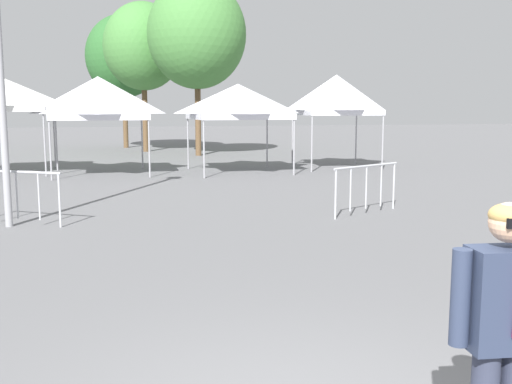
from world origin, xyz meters
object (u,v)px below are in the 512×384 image
at_px(tree_behind_tents_right, 197,34).
at_px(tree_behind_tents_center, 143,47).
at_px(canopy_tent_far_right, 1,94).
at_px(canopy_tent_far_left, 336,95).
at_px(person_foreground, 503,330).
at_px(tree_behind_tents_left, 123,57).
at_px(canopy_tent_right_of_center, 99,98).
at_px(canopy_tent_left_of_center, 238,102).
at_px(crowd_barrier_by_lift, 16,187).
at_px(crowd_barrier_mid_lot, 366,180).

distance_m(tree_behind_tents_right, tree_behind_tents_center, 4.00).
distance_m(canopy_tent_far_right, canopy_tent_far_left, 12.14).
distance_m(person_foreground, tree_behind_tents_right, 26.16).
bearing_deg(tree_behind_tents_left, tree_behind_tents_right, -64.46).
xyz_separation_m(canopy_tent_right_of_center, person_foreground, (2.37, -18.57, -1.59)).
relative_size(tree_behind_tents_right, tree_behind_tents_left, 1.10).
bearing_deg(canopy_tent_left_of_center, tree_behind_tents_center, 103.30).
relative_size(canopy_tent_right_of_center, tree_behind_tents_left, 0.45).
height_order(canopy_tent_right_of_center, crowd_barrier_by_lift, canopy_tent_right_of_center).
xyz_separation_m(canopy_tent_right_of_center, tree_behind_tents_center, (2.22, 10.34, 2.78)).
bearing_deg(crowd_barrier_mid_lot, canopy_tent_far_left, 72.05).
bearing_deg(tree_behind_tents_left, canopy_tent_far_left, -61.52).
height_order(canopy_tent_far_right, tree_behind_tents_right, tree_behind_tents_right).
height_order(canopy_tent_left_of_center, tree_behind_tents_right, tree_behind_tents_right).
distance_m(tree_behind_tents_left, crowd_barrier_mid_lot, 24.16).
xyz_separation_m(person_foreground, tree_behind_tents_right, (2.14, 25.65, 4.68)).
height_order(canopy_tent_right_of_center, tree_behind_tents_left, tree_behind_tents_left).
height_order(canopy_tent_left_of_center, person_foreground, canopy_tent_left_of_center).
bearing_deg(tree_behind_tents_left, canopy_tent_far_right, -110.24).
bearing_deg(tree_behind_tents_center, canopy_tent_far_left, -57.57).
distance_m(canopy_tent_left_of_center, canopy_tent_far_left, 4.02).
relative_size(canopy_tent_left_of_center, person_foreground, 1.90).
relative_size(canopy_tent_far_left, tree_behind_tents_center, 0.46).
relative_size(canopy_tent_far_right, canopy_tent_right_of_center, 1.00).
bearing_deg(crowd_barrier_by_lift, tree_behind_tents_right, 69.28).
xyz_separation_m(canopy_tent_left_of_center, crowd_barrier_mid_lot, (0.85, -9.02, -1.76)).
bearing_deg(tree_behind_tents_center, canopy_tent_far_right, -121.23).
xyz_separation_m(tree_behind_tents_right, crowd_barrier_mid_lot, (1.13, -16.66, -4.96)).
bearing_deg(canopy_tent_far_right, crowd_barrier_mid_lot, -50.27).
bearing_deg(crowd_barrier_mid_lot, person_foreground, -110.05).
xyz_separation_m(person_foreground, crowd_barrier_mid_lot, (3.28, 8.98, -0.28)).
height_order(tree_behind_tents_center, tree_behind_tents_left, tree_behind_tents_center).
relative_size(canopy_tent_far_right, tree_behind_tents_right, 0.41).
bearing_deg(person_foreground, canopy_tent_left_of_center, 82.32).
bearing_deg(tree_behind_tents_right, canopy_tent_far_left, -58.86).
xyz_separation_m(canopy_tent_far_left, tree_behind_tents_left, (-7.45, 13.73, 2.39)).
bearing_deg(canopy_tent_far_right, canopy_tent_right_of_center, -19.97).
relative_size(tree_behind_tents_left, crowd_barrier_by_lift, 4.18).
relative_size(canopy_tent_far_right, crowd_barrier_mid_lot, 1.78).
relative_size(canopy_tent_right_of_center, canopy_tent_far_left, 0.95).
bearing_deg(canopy_tent_left_of_center, tree_behind_tents_left, 103.66).
height_order(canopy_tent_far_right, canopy_tent_far_left, canopy_tent_far_left).
distance_m(canopy_tent_far_left, crowd_barrier_mid_lot, 10.32).
relative_size(canopy_tent_far_right, tree_behind_tents_left, 0.45).
relative_size(canopy_tent_left_of_center, crowd_barrier_by_lift, 1.88).
height_order(canopy_tent_far_right, crowd_barrier_mid_lot, canopy_tent_far_right).
height_order(canopy_tent_right_of_center, canopy_tent_left_of_center, canopy_tent_right_of_center).
height_order(person_foreground, tree_behind_tents_right, tree_behind_tents_right).
distance_m(person_foreground, tree_behind_tents_center, 29.24).
xyz_separation_m(canopy_tent_right_of_center, tree_behind_tents_right, (4.52, 7.08, 3.09)).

